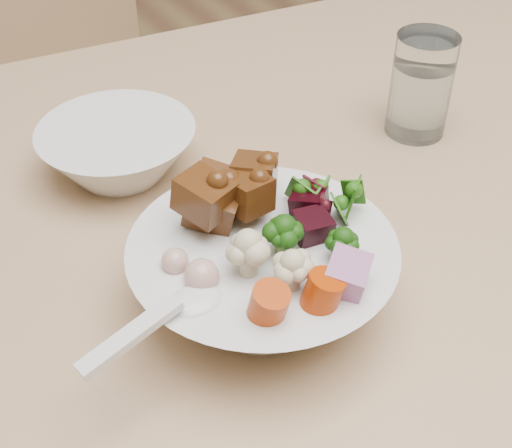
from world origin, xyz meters
The scene contains 5 objects.
chair_far centered at (-0.16, 0.94, 0.55)m, with size 0.55×0.55×0.97m.
food_bowl centered at (-0.24, 0.17, 0.83)m, with size 0.21×0.21×0.11m.
soup_spoon centered at (-0.33, 0.14, 0.86)m, with size 0.12×0.04×0.02m.
water_glass centered at (0.03, 0.31, 0.85)m, with size 0.06×0.06×0.11m.
side_bowl centered at (-0.27, 0.40, 0.82)m, with size 0.16×0.16×0.05m, color silver, non-canonical shape.
Camera 1 is at (-0.46, -0.17, 1.22)m, focal length 50.00 mm.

